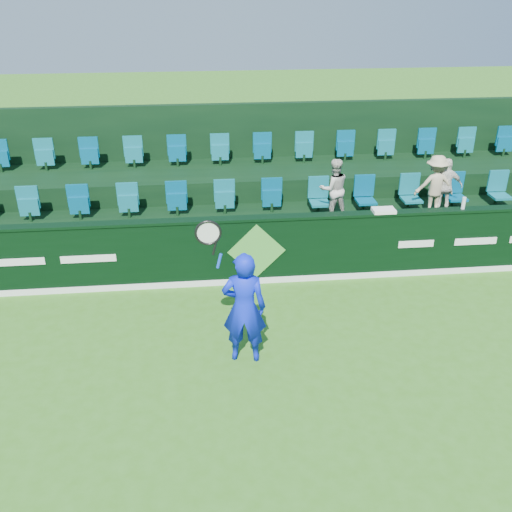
{
  "coord_description": "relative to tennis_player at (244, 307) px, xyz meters",
  "views": [
    {
      "loc": [
        -0.99,
        -5.67,
        5.44
      ],
      "look_at": [
        -0.12,
        2.8,
        1.15
      ],
      "focal_mm": 40.0,
      "sensor_mm": 36.0,
      "label": 1
    }
  ],
  "objects": [
    {
      "name": "ground",
      "position": [
        0.43,
        -1.57,
        -0.93
      ],
      "size": [
        60.0,
        60.0,
        0.0
      ],
      "primitive_type": "plane",
      "color": "#366E1A",
      "rests_on": "ground"
    },
    {
      "name": "sponsor_hoarding",
      "position": [
        0.44,
        2.43,
        -0.25
      ],
      "size": [
        16.0,
        0.25,
        1.35
      ],
      "color": "black",
      "rests_on": "ground"
    },
    {
      "name": "stand_tier_front",
      "position": [
        0.43,
        3.53,
        -0.53
      ],
      "size": [
        16.0,
        2.0,
        0.8
      ],
      "primitive_type": "cube",
      "color": "black",
      "rests_on": "ground"
    },
    {
      "name": "stand_tier_back",
      "position": [
        0.43,
        5.43,
        -0.28
      ],
      "size": [
        16.0,
        1.8,
        1.3
      ],
      "primitive_type": "cube",
      "color": "black",
      "rests_on": "ground"
    },
    {
      "name": "stand_rear",
      "position": [
        0.43,
        5.88,
        0.29
      ],
      "size": [
        16.0,
        4.1,
        2.6
      ],
      "color": "black",
      "rests_on": "ground"
    },
    {
      "name": "seat_row_front",
      "position": [
        0.43,
        3.93,
        0.17
      ],
      "size": [
        13.5,
        0.5,
        0.6
      ],
      "primitive_type": "cube",
      "color": "#106875",
      "rests_on": "stand_tier_front"
    },
    {
      "name": "seat_row_back",
      "position": [
        0.43,
        5.73,
        0.67
      ],
      "size": [
        13.5,
        0.5,
        0.6
      ],
      "primitive_type": "cube",
      "color": "#106875",
      "rests_on": "stand_tier_back"
    },
    {
      "name": "tennis_player",
      "position": [
        0.0,
        0.0,
        0.0
      ],
      "size": [
        1.08,
        0.52,
        2.44
      ],
      "color": "#0D20DF",
      "rests_on": "ground"
    },
    {
      "name": "spectator_left",
      "position": [
        2.15,
        3.55,
        0.51
      ],
      "size": [
        0.67,
        0.55,
        1.27
      ],
      "primitive_type": "imported",
      "rotation": [
        0.0,
        0.0,
        3.26
      ],
      "color": "beige",
      "rests_on": "stand_tier_front"
    },
    {
      "name": "spectator_middle",
      "position": [
        4.52,
        3.55,
        0.47
      ],
      "size": [
        0.73,
        0.37,
        1.19
      ],
      "primitive_type": "imported",
      "rotation": [
        0.0,
        0.0,
        3.03
      ],
      "color": "silver",
      "rests_on": "stand_tier_front"
    },
    {
      "name": "spectator_right",
      "position": [
        4.29,
        3.55,
        0.51
      ],
      "size": [
        0.84,
        0.51,
        1.27
      ],
      "primitive_type": "imported",
      "rotation": [
        0.0,
        0.0,
        3.1
      ],
      "color": "tan",
      "rests_on": "stand_tier_front"
    },
    {
      "name": "towel",
      "position": [
        2.85,
        2.43,
        0.46
      ],
      "size": [
        0.42,
        0.27,
        0.06
      ],
      "primitive_type": "cube",
      "color": "white",
      "rests_on": "sponsor_hoarding"
    },
    {
      "name": "drinks_bottle",
      "position": [
        4.41,
        2.43,
        0.54
      ],
      "size": [
        0.07,
        0.07,
        0.23
      ],
      "primitive_type": "cylinder",
      "color": "silver",
      "rests_on": "sponsor_hoarding"
    }
  ]
}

